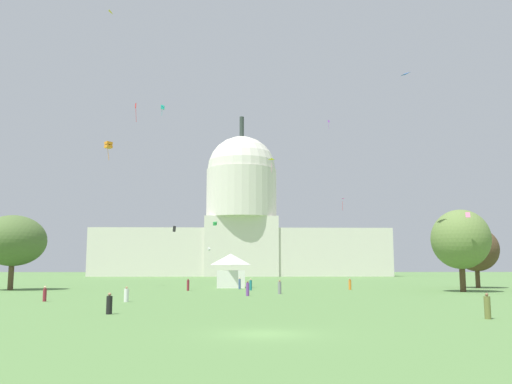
% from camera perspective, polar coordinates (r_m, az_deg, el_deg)
% --- Properties ---
extents(ground_plane, '(800.00, 800.00, 0.00)m').
position_cam_1_polar(ground_plane, '(28.35, 0.89, -14.63)').
color(ground_plane, '#567F42').
extents(capitol_building, '(116.06, 28.00, 64.34)m').
position_cam_1_polar(capitol_building, '(216.65, -1.54, -3.16)').
color(capitol_building, beige).
rests_on(capitol_building, ground_plane).
extents(event_tent, '(4.96, 5.59, 5.63)m').
position_cam_1_polar(event_tent, '(92.08, -2.66, -8.24)').
color(event_tent, white).
rests_on(event_tent, ground_plane).
extents(tree_east_far, '(8.35, 8.66, 11.41)m').
position_cam_1_polar(tree_east_far, '(81.54, 20.62, -4.66)').
color(tree_east_far, '#4C3823').
rests_on(tree_east_far, ground_plane).
extents(tree_east_mid, '(10.56, 10.65, 9.96)m').
position_cam_1_polar(tree_east_mid, '(98.15, 22.04, -5.60)').
color(tree_east_mid, '#4C3823').
rests_on(tree_east_mid, ground_plane).
extents(tree_west_near, '(13.49, 13.54, 11.23)m').
position_cam_1_polar(tree_west_near, '(90.39, -24.08, -4.67)').
color(tree_west_near, brown).
rests_on(tree_west_near, ground_plane).
extents(person_white_edge_east, '(0.59, 0.59, 1.49)m').
position_cam_1_polar(person_white_edge_east, '(55.43, -13.41, -10.45)').
color(person_white_edge_east, silver).
rests_on(person_white_edge_east, ground_plane).
extents(person_orange_mid_right, '(0.56, 0.56, 1.70)m').
position_cam_1_polar(person_orange_mid_right, '(84.88, 9.80, -9.53)').
color(person_orange_mid_right, orange).
rests_on(person_orange_mid_right, ground_plane).
extents(person_grey_lawn_far_right, '(0.46, 0.46, 1.78)m').
position_cam_1_polar(person_grey_lawn_far_right, '(70.35, 2.49, -9.95)').
color(person_grey_lawn_far_right, gray).
rests_on(person_grey_lawn_far_right, ground_plane).
extents(person_olive_front_left, '(0.44, 0.44, 1.67)m').
position_cam_1_polar(person_olive_front_left, '(39.25, 23.06, -11.03)').
color(person_olive_front_left, olive).
rests_on(person_olive_front_left, ground_plane).
extents(person_maroon_front_center, '(0.46, 0.46, 1.52)m').
position_cam_1_polar(person_maroon_front_center, '(58.67, -21.24, -9.95)').
color(person_maroon_front_center, maroon).
rests_on(person_maroon_front_center, ground_plane).
extents(person_teal_near_tree_east, '(0.38, 0.38, 1.70)m').
position_cam_1_polar(person_teal_near_tree_east, '(81.40, -0.56, -9.71)').
color(person_teal_near_tree_east, '#1E757A').
rests_on(person_teal_near_tree_east, ground_plane).
extents(person_purple_back_right, '(0.51, 0.51, 1.76)m').
position_cam_1_polar(person_purple_back_right, '(65.29, -0.88, -10.12)').
color(person_purple_back_right, '#703D93').
rests_on(person_purple_back_right, ground_plane).
extents(person_maroon_near_tent, '(0.39, 0.39, 1.74)m').
position_cam_1_polar(person_maroon_near_tent, '(80.94, -7.12, -9.64)').
color(person_maroon_near_tent, maroon).
rests_on(person_maroon_near_tent, ground_plane).
extents(person_denim_back_center, '(0.45, 0.45, 1.80)m').
position_cam_1_polar(person_denim_back_center, '(85.85, -1.72, -9.57)').
color(person_denim_back_center, '#3D5684').
rests_on(person_denim_back_center, ground_plane).
extents(person_black_lawn_far_left, '(0.56, 0.56, 1.53)m').
position_cam_1_polar(person_black_lawn_far_left, '(41.31, -15.10, -11.30)').
color(person_black_lawn_far_left, black).
rests_on(person_black_lawn_far_left, ground_plane).
extents(kite_turquoise_high, '(1.09, 1.01, 3.14)m').
position_cam_1_polar(kite_turquoise_high, '(157.47, -9.74, 8.72)').
color(kite_turquoise_high, teal).
extents(kite_green_low, '(1.01, 1.05, 1.00)m').
position_cam_1_polar(kite_green_low, '(131.25, -4.31, -3.31)').
color(kite_green_low, green).
extents(kite_white_low, '(0.99, 1.02, 1.09)m').
position_cam_1_polar(kite_white_low, '(189.09, -4.94, -5.98)').
color(kite_white_low, white).
extents(kite_yellow_mid, '(1.41, 1.10, 3.73)m').
position_cam_1_polar(kite_yellow_mid, '(150.04, 1.64, 3.34)').
color(kite_yellow_mid, yellow).
extents(kite_magenta_mid, '(1.15, 1.20, 3.45)m').
position_cam_1_polar(kite_magenta_mid, '(174.81, 8.99, -0.94)').
color(kite_magenta_mid, '#D1339E').
extents(kite_orange_mid, '(1.52, 1.52, 3.30)m').
position_cam_1_polar(kite_orange_mid, '(99.22, -15.18, 4.76)').
color(kite_orange_mid, orange).
extents(kite_blue_mid, '(1.14, 1.50, 0.29)m').
position_cam_1_polar(kite_blue_mid, '(74.51, 15.11, 11.57)').
color(kite_blue_mid, blue).
extents(kite_violet_high, '(0.72, 0.43, 3.22)m').
position_cam_1_polar(kite_violet_high, '(190.65, 7.61, 7.21)').
color(kite_violet_high, purple).
extents(kite_gold_high, '(0.87, 1.86, 0.36)m').
position_cam_1_polar(kite_gold_high, '(130.27, -15.21, 17.67)').
color(kite_gold_high, gold).
extents(kite_red_high, '(0.44, 0.68, 3.95)m').
position_cam_1_polar(kite_red_high, '(114.64, -12.47, 8.55)').
color(kite_red_high, red).
extents(kite_pink_low, '(0.62, 0.39, 0.71)m').
position_cam_1_polar(kite_pink_low, '(76.10, 21.29, -2.25)').
color(kite_pink_low, pink).
extents(kite_black_low, '(0.56, 0.70, 0.94)m').
position_cam_1_polar(kite_black_low, '(80.87, -8.55, -3.84)').
color(kite_black_low, black).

